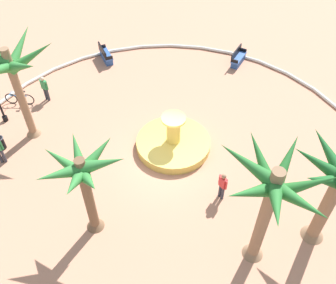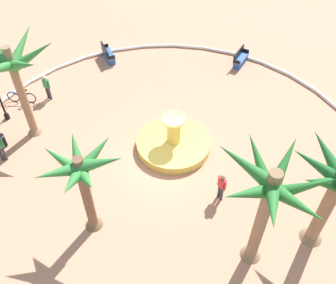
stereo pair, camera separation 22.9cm
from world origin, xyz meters
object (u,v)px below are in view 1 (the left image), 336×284
Objects in this scene: bench_north at (106,56)px; palm_tree_by_curb at (11,69)px; fountain at (173,143)px; trash_bin at (0,143)px; palm_tree_near_fountain at (83,176)px; bench_west at (238,59)px; palm_tree_mid_plaza at (271,193)px; person_pedestrian_stroll at (222,185)px; person_cyclist_photo at (45,87)px; bicycle_red_frame at (20,99)px.

palm_tree_by_curb is at bearing -10.40° from bench_north.
trash_bin is (2.07, -8.56, 0.09)m from fountain.
palm_tree_by_curb is (0.78, -7.45, 3.89)m from fountain.
palm_tree_near_fountain is 14.87m from bench_west.
trash_bin is at bearing -103.42° from palm_tree_mid_plaza.
palm_tree_by_curb reaches higher than fountain.
person_pedestrian_stroll reaches higher than bench_north.
bench_north is 5.11m from person_cyclist_photo.
bench_north is (-7.56, 1.39, -3.84)m from palm_tree_by_curb.
fountain is at bearing 103.57° from trash_bin.
fountain is 2.26× the size of bench_west.
palm_tree_mid_plaza is 13.84m from trash_bin.
palm_tree_by_curb is 12.63m from palm_tree_mid_plaza.
person_cyclist_photo is at bearing -142.25° from palm_tree_near_fountain.
fountain reaches higher than person_pedestrian_stroll.
palm_tree_by_curb reaches higher than bicycle_red_frame.
palm_tree_by_curb reaches higher than person_pedestrian_stroll.
palm_tree_by_curb is at bearing -131.34° from palm_tree_near_fountain.
person_cyclist_photo is (-7.24, -12.40, -3.22)m from palm_tree_mid_plaza.
person_pedestrian_stroll is at bearing 43.33° from bench_north.
bench_west is (-13.76, 4.71, -3.10)m from palm_tree_near_fountain.
person_cyclist_photo is at bearing -113.51° from person_pedestrian_stroll.
fountain is 0.69× the size of palm_tree_by_curb.
palm_tree_near_fountain is 10.29m from bicycle_red_frame.
fountain is at bearing 157.52° from palm_tree_near_fountain.
person_cyclist_photo is (-0.70, 1.35, 0.52)m from bicycle_red_frame.
palm_tree_mid_plaza is 14.72m from person_cyclist_photo.
palm_tree_mid_plaza is at bearing 91.93° from palm_tree_near_fountain.
trash_bin is (-3.09, -12.96, -3.73)m from palm_tree_mid_plaza.
trash_bin is at bearing -7.70° from person_cyclist_photo.
palm_tree_by_curb is 3.27× the size of bench_west.
bench_west is at bearing 163.51° from fountain.
palm_tree_by_curb is 4.40m from person_cyclist_photo.
palm_tree_by_curb is at bearing -83.99° from fountain.
palm_tree_mid_plaza reaches higher than bench_west.
person_pedestrian_stroll reaches higher than bicycle_red_frame.
person_pedestrian_stroll is at bearing -147.81° from palm_tree_mid_plaza.
palm_tree_by_curb is 4.77m from bicycle_red_frame.
bench_west is at bearing 132.69° from palm_tree_by_curb.
fountain is 2.22× the size of bicycle_red_frame.
person_cyclist_photo is (-2.08, -8.00, 0.60)m from fountain.
bench_west is at bearing -178.32° from person_pedestrian_stroll.
palm_tree_by_curb is 8.59m from bench_north.
palm_tree_near_fountain is 7.00m from palm_tree_by_curb.
palm_tree_mid_plaza is (-0.22, 6.62, 0.68)m from palm_tree_near_fountain.
bench_north is at bearing -138.76° from palm_tree_mid_plaza.
palm_tree_near_fountain reaches higher than trash_bin.
bench_north is 12.93m from person_pedestrian_stroll.
person_pedestrian_stroll is (9.40, 8.87, 0.55)m from bench_north.
person_pedestrian_stroll is (2.62, 2.80, 0.60)m from fountain.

